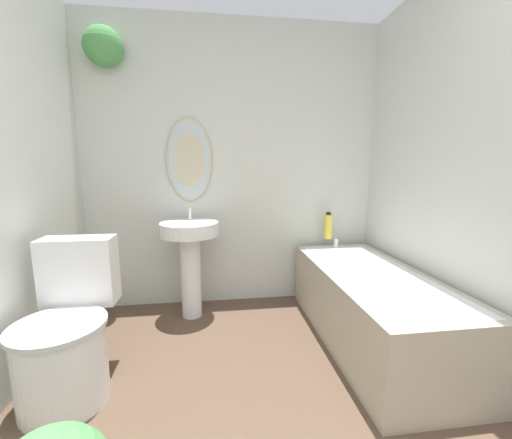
% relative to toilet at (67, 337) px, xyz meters
% --- Properties ---
extents(wall_back, '(2.60, 0.29, 2.40)m').
position_rel_toilet_xyz_m(wall_back, '(0.89, 1.11, 0.94)').
color(wall_back, silver).
rests_on(wall_back, ground_plane).
extents(wall_right, '(0.06, 2.59, 2.40)m').
position_rel_toilet_xyz_m(wall_right, '(2.22, -0.15, 0.88)').
color(wall_right, silver).
rests_on(wall_right, ground_plane).
extents(toilet, '(0.45, 0.61, 0.81)m').
position_rel_toilet_xyz_m(toilet, '(0.00, 0.00, 0.00)').
color(toilet, white).
rests_on(toilet, ground_plane).
extents(pedestal_sink, '(0.45, 0.45, 0.88)m').
position_rel_toilet_xyz_m(pedestal_sink, '(0.58, 0.82, 0.23)').
color(pedestal_sink, white).
rests_on(pedestal_sink, ground_plane).
extents(bathtub, '(0.66, 1.53, 0.58)m').
position_rel_toilet_xyz_m(bathtub, '(1.84, 0.27, -0.06)').
color(bathtub, '#B2A893').
rests_on(bathtub, ground_plane).
extents(shampoo_bottle, '(0.07, 0.07, 0.23)m').
position_rel_toilet_xyz_m(shampoo_bottle, '(1.77, 0.97, 0.37)').
color(shampoo_bottle, gold).
rests_on(shampoo_bottle, bathtub).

